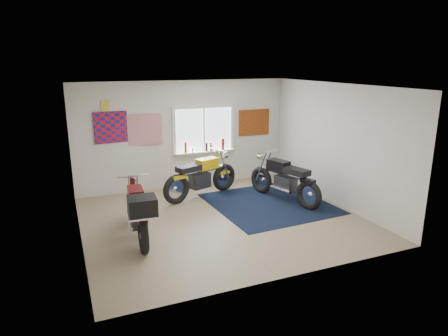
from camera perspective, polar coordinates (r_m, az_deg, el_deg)
name	(u,v)px	position (r m, az deg, el deg)	size (l,w,h in m)	color
ground	(222,219)	(8.30, -0.25, -7.30)	(5.50, 5.50, 0.00)	#9E896B
room_shell	(222,141)	(7.82, -0.26, 3.88)	(5.50, 5.50, 5.50)	white
navy_rug	(269,203)	(9.21, 6.45, -5.05)	(2.50, 2.60, 0.01)	black
window_assembly	(204,133)	(10.32, -2.91, 5.06)	(1.66, 0.17, 1.26)	white
oil_bottles	(208,146)	(10.35, -2.25, 3.17)	(1.10, 0.09, 0.30)	maroon
flag_display	(105,106)	(9.69, -16.63, 8.47)	(1.60, 0.10, 1.17)	red
triumph_poster	(254,122)	(10.86, 4.32, 6.51)	(0.90, 0.03, 0.70)	#A54C14
yellow_triumph	(201,178)	(9.49, -3.32, -1.38)	(2.07, 0.91, 1.08)	black
black_chrome_bike	(284,181)	(9.31, 8.59, -1.81)	(0.85, 2.10, 1.10)	black
maroon_tourer	(139,212)	(7.33, -12.12, -6.17)	(0.64, 2.07, 1.05)	black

